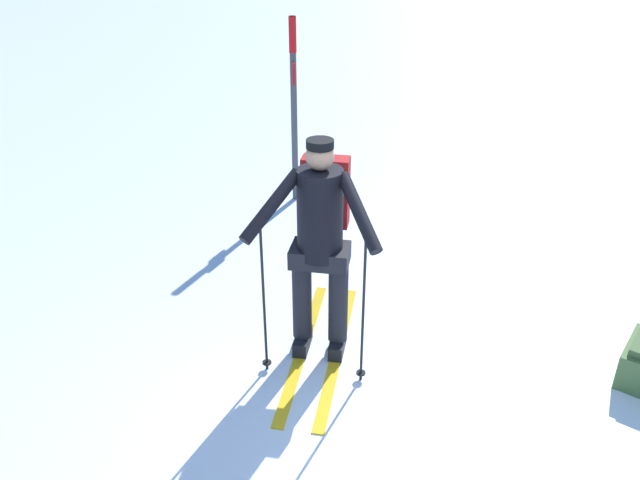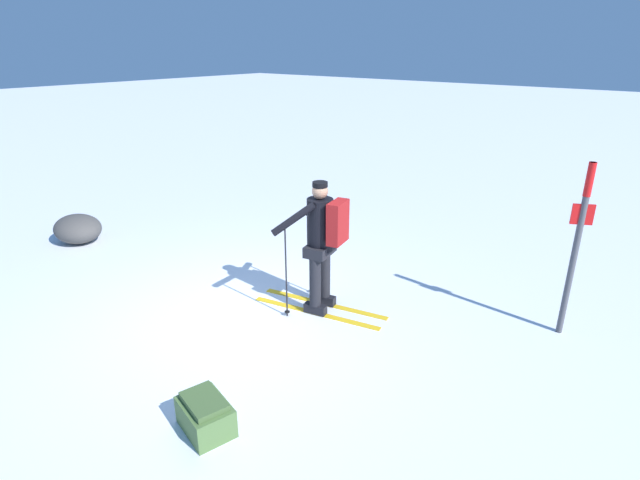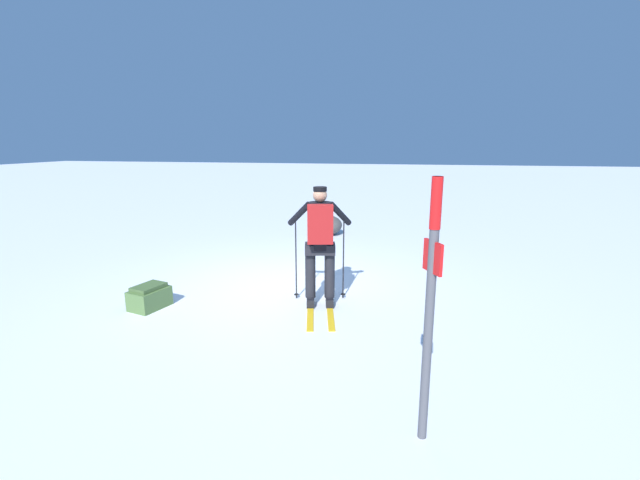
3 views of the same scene
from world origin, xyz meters
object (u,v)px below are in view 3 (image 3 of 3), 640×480
at_px(dropped_backpack, 150,297).
at_px(rock_boulder, 327,225).
at_px(trail_marker, 431,292).
at_px(skier, 320,239).

bearing_deg(dropped_backpack, rock_boulder, 163.79).
xyz_separation_m(trail_marker, rock_boulder, (-7.55, -2.22, -1.01)).
bearing_deg(rock_boulder, trail_marker, 16.40).
relative_size(skier, dropped_backpack, 3.05).
bearing_deg(skier, dropped_backpack, -76.74).
relative_size(skier, rock_boulder, 2.06).
bearing_deg(trail_marker, skier, -152.05).
bearing_deg(rock_boulder, dropped_backpack, -16.21).
xyz_separation_m(skier, rock_boulder, (-4.91, -0.82, -0.77)).
distance_m(dropped_backpack, rock_boulder, 5.71).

